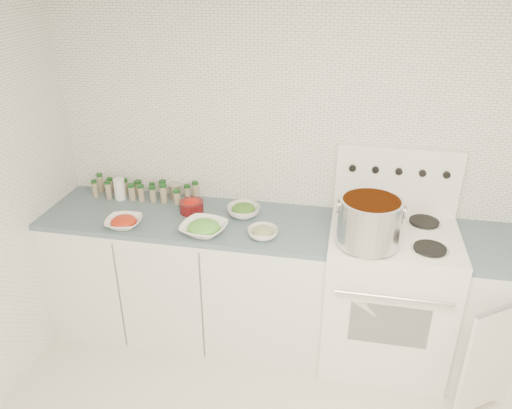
% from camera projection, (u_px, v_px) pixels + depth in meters
% --- Properties ---
extents(room_walls, '(3.54, 3.04, 2.52)m').
position_uv_depth(room_walls, '(293.00, 227.00, 1.73)').
color(room_walls, white).
rests_on(room_walls, ground).
extents(counter_left, '(1.85, 0.62, 0.90)m').
position_uv_depth(counter_left, '(190.00, 275.00, 3.41)').
color(counter_left, white).
rests_on(counter_left, ground).
extents(stove, '(0.76, 0.70, 1.36)m').
position_uv_depth(stove, '(387.00, 292.00, 3.16)').
color(stove, white).
rests_on(stove, ground).
extents(stock_pot, '(0.37, 0.35, 0.27)m').
position_uv_depth(stock_pot, '(370.00, 220.00, 2.76)').
color(stock_pot, silver).
rests_on(stock_pot, stove).
extents(bowl_tomato, '(0.24, 0.24, 0.07)m').
position_uv_depth(bowl_tomato, '(124.00, 222.00, 3.08)').
color(bowl_tomato, white).
rests_on(bowl_tomato, counter_left).
extents(bowl_snowpea, '(0.31, 0.31, 0.09)m').
position_uv_depth(bowl_snowpea, '(204.00, 228.00, 3.00)').
color(bowl_snowpea, white).
rests_on(bowl_snowpea, counter_left).
extents(bowl_broccoli, '(0.23, 0.23, 0.09)m').
position_uv_depth(bowl_broccoli, '(243.00, 210.00, 3.20)').
color(bowl_broccoli, white).
rests_on(bowl_broccoli, counter_left).
extents(bowl_zucchini, '(0.18, 0.18, 0.07)m').
position_uv_depth(bowl_zucchini, '(263.00, 232.00, 2.96)').
color(bowl_zucchini, white).
rests_on(bowl_zucchini, counter_left).
extents(bowl_pepper, '(0.16, 0.16, 0.10)m').
position_uv_depth(bowl_pepper, '(192.00, 206.00, 3.24)').
color(bowl_pepper, '#4F0D0F').
rests_on(bowl_pepper, counter_left).
extents(salt_canister, '(0.09, 0.09, 0.15)m').
position_uv_depth(salt_canister, '(120.00, 189.00, 3.41)').
color(salt_canister, white).
rests_on(salt_canister, counter_left).
extents(tin_can, '(0.10, 0.10, 0.10)m').
position_uv_depth(tin_can, '(175.00, 192.00, 3.43)').
color(tin_can, '#B5A899').
rests_on(tin_can, counter_left).
extents(spice_cluster, '(0.74, 0.15, 0.14)m').
position_uv_depth(spice_cluster, '(144.00, 190.00, 3.43)').
color(spice_cluster, gray).
rests_on(spice_cluster, counter_left).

